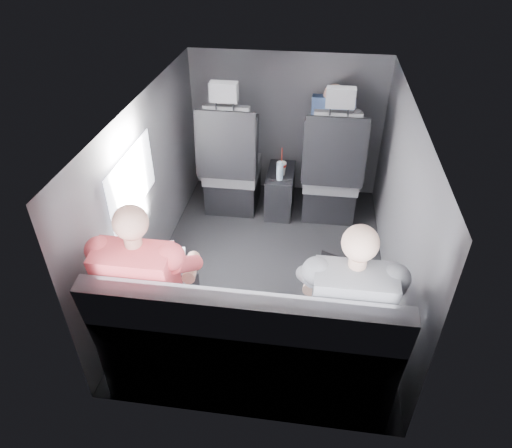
# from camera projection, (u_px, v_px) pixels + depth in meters

# --- Properties ---
(floor) EXTENTS (2.60, 2.60, 0.00)m
(floor) POSITION_uv_depth(u_px,v_px,m) (269.00, 268.00, 3.64)
(floor) COLOR black
(floor) RESTS_ON ground
(ceiling) EXTENTS (2.60, 2.60, 0.00)m
(ceiling) POSITION_uv_depth(u_px,v_px,m) (272.00, 105.00, 2.87)
(ceiling) COLOR #B2B2AD
(ceiling) RESTS_ON panel_back
(panel_left) EXTENTS (0.02, 2.60, 1.35)m
(panel_left) POSITION_uv_depth(u_px,v_px,m) (149.00, 188.00, 3.36)
(panel_left) COLOR #56565B
(panel_left) RESTS_ON floor
(panel_right) EXTENTS (0.02, 2.60, 1.35)m
(panel_right) POSITION_uv_depth(u_px,v_px,m) (400.00, 206.00, 3.15)
(panel_right) COLOR #56565B
(panel_right) RESTS_ON floor
(panel_front) EXTENTS (1.80, 0.02, 1.35)m
(panel_front) POSITION_uv_depth(u_px,v_px,m) (286.00, 125.00, 4.31)
(panel_front) COLOR #56565B
(panel_front) RESTS_ON floor
(panel_back) EXTENTS (1.80, 0.02, 1.35)m
(panel_back) POSITION_uv_depth(u_px,v_px,m) (240.00, 336.00, 2.20)
(panel_back) COLOR #56565B
(panel_back) RESTS_ON floor
(side_window) EXTENTS (0.02, 0.75, 0.42)m
(side_window) POSITION_uv_depth(u_px,v_px,m) (132.00, 181.00, 2.98)
(side_window) COLOR white
(side_window) RESTS_ON panel_left
(seatbelt) EXTENTS (0.35, 0.11, 0.59)m
(seatbelt) POSITION_uv_depth(u_px,v_px,m) (336.00, 144.00, 3.67)
(seatbelt) COLOR black
(seatbelt) RESTS_ON front_seat_right
(front_seat_left) EXTENTS (0.52, 0.58, 1.26)m
(front_seat_left) POSITION_uv_depth(u_px,v_px,m) (231.00, 171.00, 4.14)
(front_seat_left) COLOR black
(front_seat_left) RESTS_ON floor
(front_seat_right) EXTENTS (0.52, 0.58, 1.26)m
(front_seat_right) POSITION_uv_depth(u_px,v_px,m) (331.00, 177.00, 4.04)
(front_seat_right) COLOR black
(front_seat_right) RESTS_ON floor
(center_console) EXTENTS (0.24, 0.48, 0.41)m
(center_console) POSITION_uv_depth(u_px,v_px,m) (280.00, 191.00, 4.24)
(center_console) COLOR black
(center_console) RESTS_ON floor
(rear_bench) EXTENTS (1.60, 0.57, 0.92)m
(rear_bench) POSITION_uv_depth(u_px,v_px,m) (248.00, 348.00, 2.61)
(rear_bench) COLOR slate
(rear_bench) RESTS_ON floor
(soda_cup) EXTENTS (0.09, 0.09, 0.26)m
(soda_cup) POSITION_uv_depth(u_px,v_px,m) (281.00, 168.00, 4.05)
(soda_cup) COLOR white
(soda_cup) RESTS_ON center_console
(water_bottle) EXTENTS (0.06, 0.06, 0.17)m
(water_bottle) POSITION_uv_depth(u_px,v_px,m) (280.00, 171.00, 3.97)
(water_bottle) COLOR #9FBAD7
(water_bottle) RESTS_ON center_console
(laptop_white) EXTENTS (0.40, 0.41, 0.26)m
(laptop_white) POSITION_uv_depth(u_px,v_px,m) (153.00, 263.00, 2.71)
(laptop_white) COLOR white
(laptop_white) RESTS_ON passenger_rear_left
(laptop_black) EXTENTS (0.38, 0.40, 0.23)m
(laptop_black) POSITION_uv_depth(u_px,v_px,m) (343.00, 276.00, 2.62)
(laptop_black) COLOR black
(laptop_black) RESTS_ON passenger_rear_right
(passenger_rear_left) EXTENTS (0.50, 0.62, 1.22)m
(passenger_rear_left) POSITION_uv_depth(u_px,v_px,m) (151.00, 286.00, 2.56)
(passenger_rear_left) COLOR #35353A
(passenger_rear_left) RESTS_ON rear_bench
(passenger_rear_right) EXTENTS (0.49, 0.62, 1.21)m
(passenger_rear_right) POSITION_uv_depth(u_px,v_px,m) (347.00, 306.00, 2.44)
(passenger_rear_right) COLOR navy
(passenger_rear_right) RESTS_ON rear_bench
(passenger_front_right) EXTENTS (0.37, 0.37, 0.71)m
(passenger_front_right) POSITION_uv_depth(u_px,v_px,m) (331.00, 130.00, 4.06)
(passenger_front_right) COLOR navy
(passenger_front_right) RESTS_ON front_seat_right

